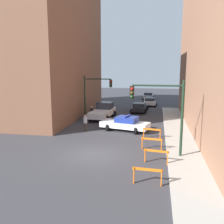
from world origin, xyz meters
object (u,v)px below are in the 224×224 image
(police_car, at_px, (125,123))
(barrier_corner, at_px, (152,132))
(parked_car_mid, at_px, (150,101))
(traffic_light_far, at_px, (93,91))
(barrier_front, at_px, (147,173))
(pedestrian_crossing, at_px, (85,123))
(pedestrian_corner, at_px, (92,113))
(barrier_mid, at_px, (156,154))
(barrier_back, at_px, (152,142))
(parked_car_far, at_px, (148,96))
(traffic_light_near, at_px, (165,106))
(white_truck, at_px, (103,111))
(parked_car_near, at_px, (139,107))

(police_car, height_order, barrier_corner, police_car)
(parked_car_mid, bearing_deg, traffic_light_far, -120.77)
(parked_car_mid, relative_size, barrier_front, 2.75)
(pedestrian_crossing, bearing_deg, pedestrian_corner, 92.07)
(police_car, height_order, barrier_front, police_car)
(pedestrian_corner, bearing_deg, barrier_mid, -22.41)
(traffic_light_far, distance_m, pedestrian_crossing, 6.64)
(parked_car_mid, bearing_deg, barrier_corner, -90.97)
(parked_car_mid, xyz_separation_m, barrier_back, (0.90, -22.74, -0.06))
(parked_car_far, relative_size, barrier_corner, 2.73)
(traffic_light_near, relative_size, barrier_mid, 3.27)
(barrier_front, relative_size, barrier_mid, 1.01)
(traffic_light_far, distance_m, parked_car_far, 21.72)
(traffic_light_near, height_order, parked_car_mid, traffic_light_near)
(white_truck, distance_m, parked_car_mid, 12.88)
(parked_car_near, distance_m, barrier_mid, 19.05)
(traffic_light_near, distance_m, pedestrian_corner, 14.07)
(pedestrian_crossing, relative_size, pedestrian_corner, 1.00)
(barrier_front, bearing_deg, traffic_light_far, 113.59)
(traffic_light_far, height_order, white_truck, traffic_light_far)
(barrier_mid, bearing_deg, white_truck, 115.42)
(white_truck, height_order, parked_car_far, white_truck)
(traffic_light_far, height_order, barrier_front, traffic_light_far)
(barrier_front, bearing_deg, traffic_light_near, 78.83)
(parked_car_near, bearing_deg, barrier_back, -79.65)
(white_truck, distance_m, pedestrian_crossing, 6.55)
(barrier_mid, bearing_deg, parked_car_far, 93.05)
(white_truck, distance_m, barrier_mid, 15.16)
(barrier_mid, bearing_deg, parked_car_mid, 92.81)
(traffic_light_near, relative_size, pedestrian_crossing, 3.13)
(barrier_mid, xyz_separation_m, barrier_corner, (-0.41, 5.74, 0.00))
(traffic_light_near, bearing_deg, police_car, 117.66)
(barrier_front, height_order, barrier_corner, same)
(parked_car_mid, bearing_deg, pedestrian_corner, -119.87)
(parked_car_mid, bearing_deg, police_car, -99.34)
(parked_car_near, height_order, barrier_corner, parked_car_near)
(barrier_front, bearing_deg, white_truck, 109.91)
(traffic_light_far, relative_size, pedestrian_corner, 3.13)
(traffic_light_near, relative_size, parked_car_near, 1.19)
(parked_car_near, height_order, barrier_back, parked_car_near)
(parked_car_far, relative_size, barrier_front, 2.71)
(parked_car_near, xyz_separation_m, barrier_mid, (2.46, -18.89, -0.06))
(barrier_corner, bearing_deg, white_truck, 127.47)
(barrier_corner, bearing_deg, traffic_light_far, 133.62)
(traffic_light_far, xyz_separation_m, barrier_corner, (7.15, -7.51, -2.78))
(pedestrian_corner, bearing_deg, barrier_front, -28.97)
(white_truck, height_order, parked_car_near, white_truck)
(traffic_light_near, bearing_deg, white_truck, 119.60)
(parked_car_mid, height_order, barrier_back, parked_car_mid)
(parked_car_mid, distance_m, barrier_back, 22.76)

